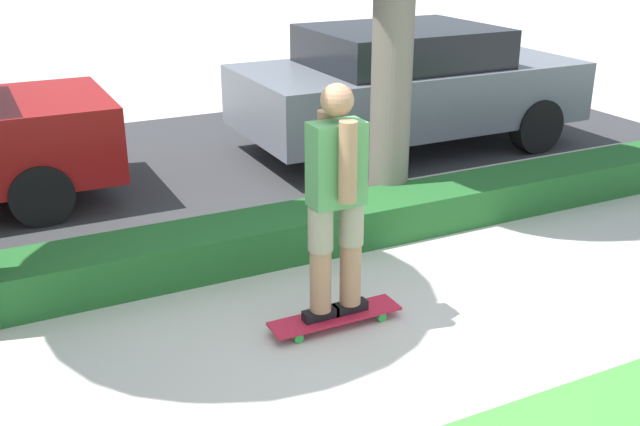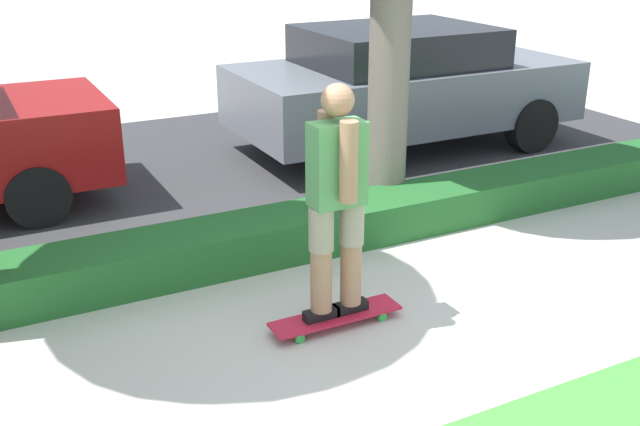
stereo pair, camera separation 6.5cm
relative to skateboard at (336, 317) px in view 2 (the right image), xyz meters
The scene contains 6 objects.
ground_plane 0.31m from the skateboard, 80.75° to the right, with size 60.00×60.00×0.00m, color beige.
street_asphalt 3.91m from the skateboard, 89.29° to the left, with size 13.00×5.00×0.01m.
hedge_row 1.31m from the skateboard, 87.88° to the left, with size 13.00×0.60×0.36m.
skateboard is the anchor object (origin of this frame).
skater_person 0.90m from the skateboard, ahead, with size 0.50×0.43×1.67m.
parked_car_middle 4.69m from the skateboard, 51.51° to the left, with size 4.22×2.05×1.51m.
Camera 2 is at (-2.29, -3.84, 2.72)m, focal length 42.00 mm.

